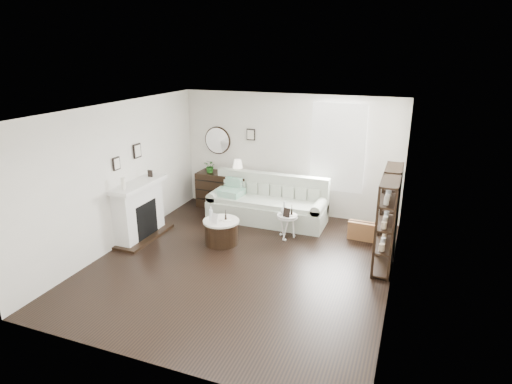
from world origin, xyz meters
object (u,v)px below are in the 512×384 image
at_px(sofa, 268,206).
at_px(pedestal_table, 287,217).
at_px(dresser, 224,190).
at_px(drum_table, 221,232).

distance_m(sofa, pedestal_table, 1.04).
relative_size(dresser, pedestal_table, 2.54).
distance_m(sofa, dresser, 1.30).
bearing_deg(sofa, dresser, 162.53).
bearing_deg(sofa, drum_table, -106.61).
bearing_deg(sofa, pedestal_table, -48.95).
relative_size(sofa, pedestal_table, 5.17).
bearing_deg(dresser, sofa, -17.47).
xyz_separation_m(dresser, pedestal_table, (1.92, -1.17, 0.03)).
distance_m(dresser, drum_table, 2.03).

